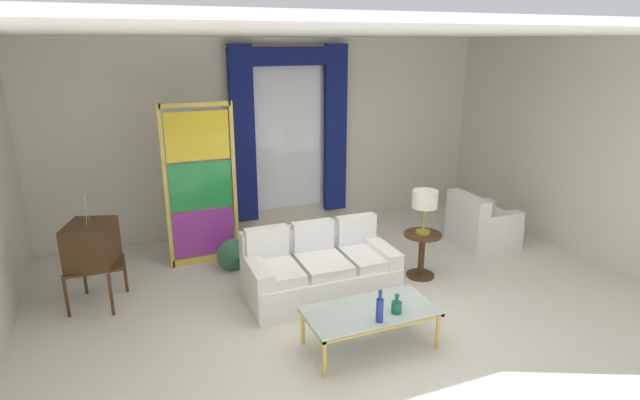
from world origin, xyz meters
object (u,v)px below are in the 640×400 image
(bottle_blue_decanter, at_px, (380,309))
(vintage_tv, at_px, (91,246))
(bottle_crystal_tall, at_px, (397,306))
(table_lamp_brass, at_px, (425,201))
(coffee_table, at_px, (370,313))
(stained_glass_divider, at_px, (201,189))
(couch_white_long, at_px, (318,269))
(round_side_table, at_px, (422,251))
(armchair_white, at_px, (480,226))
(peacock_figurine, at_px, (235,257))

(bottle_blue_decanter, xyz_separation_m, vintage_tv, (-2.49, 2.20, 0.18))
(bottle_crystal_tall, distance_m, table_lamp_brass, 1.84)
(coffee_table, xyz_separation_m, stained_glass_divider, (-1.15, 2.68, 0.68))
(coffee_table, relative_size, stained_glass_divider, 0.59)
(bottle_blue_decanter, height_order, bottle_crystal_tall, bottle_blue_decanter)
(couch_white_long, bearing_deg, round_side_table, -3.78)
(couch_white_long, bearing_deg, bottle_blue_decanter, -89.36)
(armchair_white, xyz_separation_m, round_side_table, (-1.42, -0.59, 0.07))
(couch_white_long, xyz_separation_m, peacock_figurine, (-0.80, 0.94, -0.08))
(armchair_white, relative_size, round_side_table, 1.41)
(round_side_table, bearing_deg, peacock_figurine, 154.99)
(couch_white_long, xyz_separation_m, bottle_blue_decanter, (0.02, -1.50, 0.24))
(bottle_crystal_tall, height_order, armchair_white, armchair_white)
(couch_white_long, distance_m, peacock_figurine, 1.23)
(armchair_white, bearing_deg, vintage_tv, 177.81)
(couch_white_long, xyz_separation_m, bottle_crystal_tall, (0.25, -1.41, 0.18))
(bottle_blue_decanter, xyz_separation_m, table_lamp_brass, (1.39, 1.40, 0.48))
(round_side_table, bearing_deg, couch_white_long, 176.22)
(bottle_blue_decanter, bearing_deg, peacock_figurine, 108.58)
(table_lamp_brass, bearing_deg, couch_white_long, 176.22)
(vintage_tv, height_order, peacock_figurine, vintage_tv)
(bottle_blue_decanter, xyz_separation_m, bottle_crystal_tall, (0.23, 0.08, -0.06))
(vintage_tv, distance_m, table_lamp_brass, 3.97)
(armchair_white, bearing_deg, bottle_crystal_tall, -143.35)
(vintage_tv, xyz_separation_m, round_side_table, (3.88, -0.80, -0.37))
(peacock_figurine, bearing_deg, couch_white_long, -49.45)
(peacock_figurine, bearing_deg, bottle_crystal_tall, -65.88)
(bottle_crystal_tall, bearing_deg, couch_white_long, 100.06)
(couch_white_long, xyz_separation_m, table_lamp_brass, (1.40, -0.09, 0.72))
(stained_glass_divider, relative_size, peacock_figurine, 3.67)
(bottle_crystal_tall, bearing_deg, round_side_table, 48.83)
(coffee_table, distance_m, armchair_white, 3.29)
(vintage_tv, xyz_separation_m, table_lamp_brass, (3.88, -0.80, 0.30))
(coffee_table, bearing_deg, bottle_blue_decanter, -96.51)
(bottle_crystal_tall, height_order, table_lamp_brass, table_lamp_brass)
(couch_white_long, distance_m, table_lamp_brass, 1.58)
(stained_glass_divider, distance_m, peacock_figurine, 1.01)
(couch_white_long, relative_size, bottle_crystal_tall, 8.59)
(vintage_tv, bearing_deg, bottle_blue_decanter, -41.40)
(bottle_crystal_tall, relative_size, vintage_tv, 0.15)
(couch_white_long, bearing_deg, vintage_tv, 164.15)
(coffee_table, relative_size, armchair_white, 1.54)
(bottle_crystal_tall, relative_size, table_lamp_brass, 0.36)
(bottle_blue_decanter, distance_m, stained_glass_divider, 3.16)
(armchair_white, xyz_separation_m, stained_glass_divider, (-3.93, 0.91, 0.77))
(vintage_tv, height_order, round_side_table, vintage_tv)
(vintage_tv, relative_size, armchair_white, 1.60)
(bottle_blue_decanter, height_order, stained_glass_divider, stained_glass_divider)
(couch_white_long, xyz_separation_m, vintage_tv, (-2.48, 0.70, 0.42))
(round_side_table, bearing_deg, bottle_crystal_tall, -131.17)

